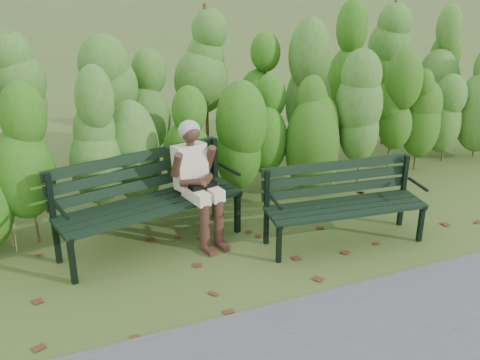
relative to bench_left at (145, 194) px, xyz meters
name	(u,v)px	position (x,y,z in m)	size (l,w,h in m)	color
ground	(252,254)	(0.98, -0.70, -0.61)	(80.00, 80.00, 0.00)	#425A21
hedge_band	(195,103)	(0.98, 1.16, 0.65)	(11.04, 1.67, 2.42)	#47381E
leaf_litter	(253,266)	(0.89, -0.94, -0.60)	(5.75, 2.19, 0.01)	#572B19
bench_left	(145,194)	(0.00, 0.00, 0.00)	(2.15, 1.07, 1.03)	black
bench_right	(342,197)	(2.06, -0.76, -0.08)	(1.84, 0.79, 0.89)	black
seated_woman	(197,174)	(0.57, -0.09, 0.19)	(0.55, 0.80, 1.38)	beige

